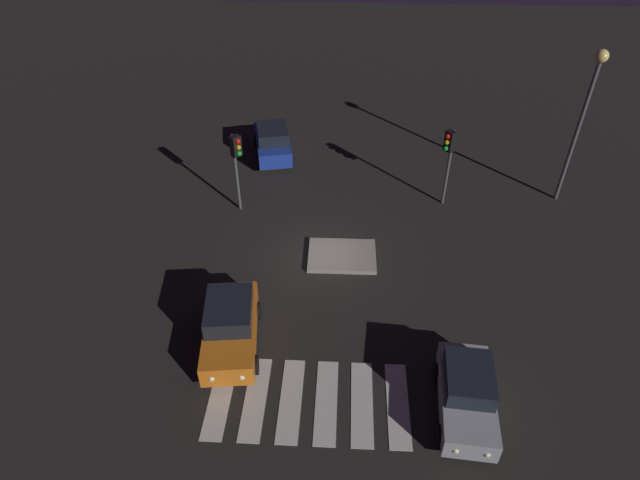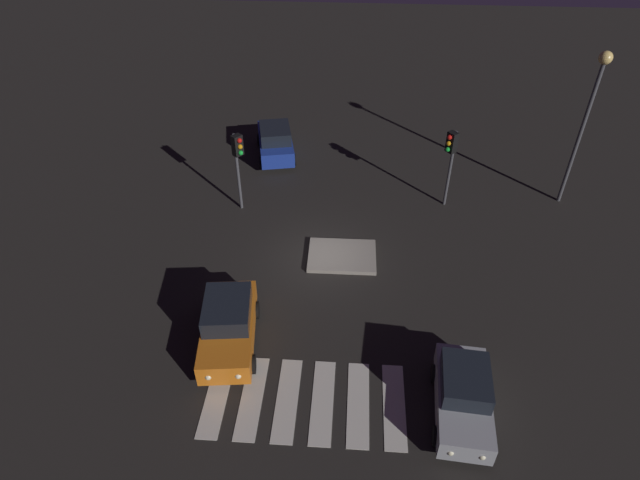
{
  "view_description": "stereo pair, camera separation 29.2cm",
  "coord_description": "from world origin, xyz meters",
  "px_view_note": "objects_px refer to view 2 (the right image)",
  "views": [
    {
      "loc": [
        0.91,
        -17.39,
        14.83
      ],
      "look_at": [
        0.0,
        0.0,
        1.0
      ],
      "focal_mm": 30.06,
      "sensor_mm": 36.0,
      "label": 1
    },
    {
      "loc": [
        1.2,
        -17.37,
        14.83
      ],
      "look_at": [
        0.0,
        0.0,
        1.0
      ],
      "focal_mm": 30.06,
      "sensor_mm": 36.0,
      "label": 2
    }
  ],
  "objects_px": {
    "car_orange": "(228,325)",
    "traffic_light_west": "(238,154)",
    "traffic_light_north": "(451,151)",
    "street_lamp": "(590,104)",
    "traffic_island": "(342,256)",
    "car_silver": "(463,395)",
    "car_blue": "(275,141)"
  },
  "relations": [
    {
      "from": "traffic_light_north",
      "to": "traffic_light_west",
      "type": "distance_m",
      "value": 9.59
    },
    {
      "from": "car_blue",
      "to": "car_silver",
      "type": "relative_size",
      "value": 1.12
    },
    {
      "from": "traffic_island",
      "to": "traffic_light_west",
      "type": "height_order",
      "value": "traffic_light_west"
    },
    {
      "from": "car_orange",
      "to": "car_silver",
      "type": "relative_size",
      "value": 1.1
    },
    {
      "from": "car_silver",
      "to": "traffic_light_north",
      "type": "distance_m",
      "value": 11.76
    },
    {
      "from": "traffic_island",
      "to": "street_lamp",
      "type": "bearing_deg",
      "value": 25.9
    },
    {
      "from": "car_orange",
      "to": "traffic_light_north",
      "type": "xyz_separation_m",
      "value": [
        8.5,
        9.24,
        2.07
      ]
    },
    {
      "from": "car_silver",
      "to": "traffic_island",
      "type": "bearing_deg",
      "value": -146.64
    },
    {
      "from": "car_silver",
      "to": "street_lamp",
      "type": "height_order",
      "value": "street_lamp"
    },
    {
      "from": "traffic_island",
      "to": "traffic_light_west",
      "type": "xyz_separation_m",
      "value": [
        -4.85,
        3.29,
        2.88
      ]
    },
    {
      "from": "traffic_island",
      "to": "traffic_light_north",
      "type": "height_order",
      "value": "traffic_light_north"
    },
    {
      "from": "traffic_island",
      "to": "street_lamp",
      "type": "distance_m",
      "value": 12.62
    },
    {
      "from": "traffic_light_north",
      "to": "street_lamp",
      "type": "relative_size",
      "value": 0.53
    },
    {
      "from": "car_blue",
      "to": "car_silver",
      "type": "height_order",
      "value": "car_blue"
    },
    {
      "from": "car_blue",
      "to": "traffic_light_west",
      "type": "relative_size",
      "value": 1.1
    },
    {
      "from": "car_orange",
      "to": "traffic_light_west",
      "type": "xyz_separation_m",
      "value": [
        -1.04,
        8.24,
        2.09
      ]
    },
    {
      "from": "car_silver",
      "to": "traffic_light_west",
      "type": "height_order",
      "value": "traffic_light_west"
    },
    {
      "from": "traffic_light_west",
      "to": "street_lamp",
      "type": "distance_m",
      "value": 15.54
    },
    {
      "from": "car_blue",
      "to": "car_orange",
      "type": "distance_m",
      "value": 13.5
    },
    {
      "from": "traffic_island",
      "to": "car_orange",
      "type": "xyz_separation_m",
      "value": [
        -3.81,
        -4.95,
        0.79
      ]
    },
    {
      "from": "traffic_island",
      "to": "car_silver",
      "type": "height_order",
      "value": "car_silver"
    },
    {
      "from": "car_blue",
      "to": "street_lamp",
      "type": "relative_size",
      "value": 0.59
    },
    {
      "from": "traffic_light_north",
      "to": "street_lamp",
      "type": "distance_m",
      "value": 6.18
    },
    {
      "from": "traffic_island",
      "to": "car_silver",
      "type": "relative_size",
      "value": 0.75
    },
    {
      "from": "traffic_island",
      "to": "street_lamp",
      "type": "relative_size",
      "value": 0.4
    },
    {
      "from": "car_orange",
      "to": "traffic_light_west",
      "type": "relative_size",
      "value": 1.09
    },
    {
      "from": "car_silver",
      "to": "car_blue",
      "type": "bearing_deg",
      "value": -148.69
    },
    {
      "from": "traffic_light_north",
      "to": "traffic_light_west",
      "type": "height_order",
      "value": "traffic_light_west"
    },
    {
      "from": "car_orange",
      "to": "traffic_light_west",
      "type": "bearing_deg",
      "value": -179.35
    },
    {
      "from": "traffic_light_west",
      "to": "street_lamp",
      "type": "relative_size",
      "value": 0.53
    },
    {
      "from": "car_orange",
      "to": "traffic_light_west",
      "type": "distance_m",
      "value": 8.57
    },
    {
      "from": "traffic_light_north",
      "to": "car_blue",
      "type": "bearing_deg",
      "value": -64.28
    }
  ]
}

